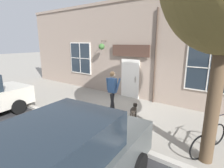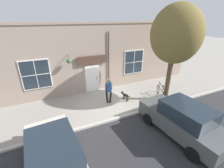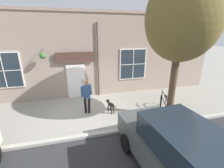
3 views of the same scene
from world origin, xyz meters
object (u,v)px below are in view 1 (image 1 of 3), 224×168
Objects in this scene: leaning_bicycle at (209,139)px; dog_on_leash at (134,110)px; pedestrian_walking at (112,87)px; parked_car_mid_block at (61,168)px; fire_hydrant at (22,93)px.

dog_on_leash is at bearing -102.49° from leaning_bicycle.
dog_on_leash is (0.19, 1.17, -0.69)m from pedestrian_walking.
leaning_bicycle is (0.60, 2.71, -0.02)m from dog_on_leash.
parked_car_mid_block is (3.51, -1.83, 0.50)m from leaning_bicycle.
fire_hydrant is (0.80, -8.58, 0.02)m from leaning_bicycle.
pedestrian_walking is at bearing -101.52° from leaning_bicycle.
pedestrian_walking is at bearing -99.28° from dog_on_leash.
dog_on_leash is at bearing -167.89° from parked_car_mid_block.
dog_on_leash is 2.78m from leaning_bicycle.
parked_car_mid_block reaches higher than leaning_bicycle.
leaning_bicycle is 0.37× the size of parked_car_mid_block.
leaning_bicycle reaches higher than dog_on_leash.
pedestrian_walking is at bearing 108.77° from fire_hydrant.
pedestrian_walking is 0.40× the size of parked_car_mid_block.
leaning_bicycle is at bearing 78.48° from pedestrian_walking.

